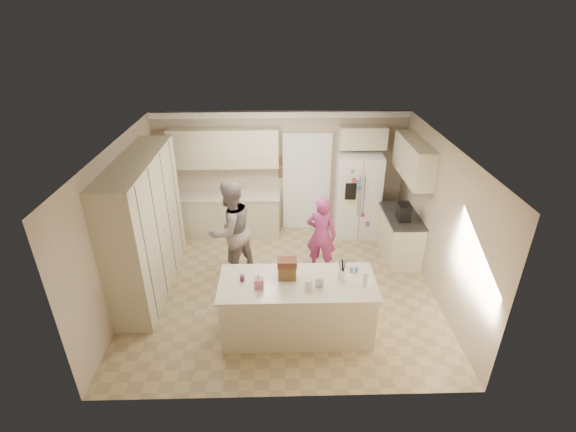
{
  "coord_description": "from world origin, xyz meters",
  "views": [
    {
      "loc": [
        -0.06,
        -6.0,
        4.52
      ],
      "look_at": [
        0.1,
        0.35,
        1.25
      ],
      "focal_mm": 26.0,
      "sensor_mm": 36.0,
      "label": 1
    }
  ],
  "objects_px": {
    "island_base": "(297,308)",
    "tissue_box": "(259,283)",
    "teen_boy": "(231,230)",
    "utensil_crock": "(342,275)",
    "refrigerator": "(358,195)",
    "teen_girl": "(321,235)",
    "dollhouse_body": "(287,272)",
    "coffee_maker": "(404,212)"
  },
  "relations": [
    {
      "from": "coffee_maker",
      "to": "utensil_crock",
      "type": "xyz_separation_m",
      "value": [
        -1.4,
        -1.85,
        -0.07
      ]
    },
    {
      "from": "dollhouse_body",
      "to": "utensil_crock",
      "type": "bearing_deg",
      "value": -3.58
    },
    {
      "from": "teen_boy",
      "to": "utensil_crock",
      "type": "bearing_deg",
      "value": 96.83
    },
    {
      "from": "tissue_box",
      "to": "teen_girl",
      "type": "bearing_deg",
      "value": 58.59
    },
    {
      "from": "island_base",
      "to": "tissue_box",
      "type": "distance_m",
      "value": 0.79
    },
    {
      "from": "coffee_maker",
      "to": "dollhouse_body",
      "type": "height_order",
      "value": "coffee_maker"
    },
    {
      "from": "coffee_maker",
      "to": "teen_boy",
      "type": "xyz_separation_m",
      "value": [
        -3.16,
        -0.35,
        -0.14
      ]
    },
    {
      "from": "teen_boy",
      "to": "teen_girl",
      "type": "height_order",
      "value": "teen_boy"
    },
    {
      "from": "refrigerator",
      "to": "tissue_box",
      "type": "distance_m",
      "value": 3.71
    },
    {
      "from": "coffee_maker",
      "to": "refrigerator",
      "type": "bearing_deg",
      "value": 119.24
    },
    {
      "from": "coffee_maker",
      "to": "tissue_box",
      "type": "distance_m",
      "value": 3.28
    },
    {
      "from": "refrigerator",
      "to": "tissue_box",
      "type": "height_order",
      "value": "refrigerator"
    },
    {
      "from": "dollhouse_body",
      "to": "tissue_box",
      "type": "bearing_deg",
      "value": -153.43
    },
    {
      "from": "dollhouse_body",
      "to": "coffee_maker",
      "type": "bearing_deg",
      "value": 39.29
    },
    {
      "from": "tissue_box",
      "to": "island_base",
      "type": "bearing_deg",
      "value": 10.3
    },
    {
      "from": "island_base",
      "to": "teen_boy",
      "type": "xyz_separation_m",
      "value": [
        -1.11,
        1.55,
        0.49
      ]
    },
    {
      "from": "coffee_maker",
      "to": "dollhouse_body",
      "type": "bearing_deg",
      "value": -140.71
    },
    {
      "from": "tissue_box",
      "to": "teen_boy",
      "type": "height_order",
      "value": "teen_boy"
    },
    {
      "from": "coffee_maker",
      "to": "teen_girl",
      "type": "bearing_deg",
      "value": -170.18
    },
    {
      "from": "island_base",
      "to": "utensil_crock",
      "type": "xyz_separation_m",
      "value": [
        0.65,
        0.05,
        0.56
      ]
    },
    {
      "from": "teen_girl",
      "to": "coffee_maker",
      "type": "bearing_deg",
      "value": -153.93
    },
    {
      "from": "dollhouse_body",
      "to": "teen_girl",
      "type": "relative_size",
      "value": 0.17
    },
    {
      "from": "refrigerator",
      "to": "utensil_crock",
      "type": "distance_m",
      "value": 3.09
    },
    {
      "from": "tissue_box",
      "to": "teen_boy",
      "type": "xyz_separation_m",
      "value": [
        -0.56,
        1.65,
        -0.07
      ]
    },
    {
      "from": "tissue_box",
      "to": "refrigerator",
      "type": "bearing_deg",
      "value": 58.15
    },
    {
      "from": "refrigerator",
      "to": "island_base",
      "type": "xyz_separation_m",
      "value": [
        -1.41,
        -3.05,
        -0.46
      ]
    },
    {
      "from": "coffee_maker",
      "to": "tissue_box",
      "type": "bearing_deg",
      "value": -142.43
    },
    {
      "from": "refrigerator",
      "to": "island_base",
      "type": "bearing_deg",
      "value": -110.98
    },
    {
      "from": "tissue_box",
      "to": "teen_boy",
      "type": "relative_size",
      "value": 0.08
    },
    {
      "from": "refrigerator",
      "to": "dollhouse_body",
      "type": "xyz_separation_m",
      "value": [
        -1.56,
        -2.95,
        0.14
      ]
    },
    {
      "from": "refrigerator",
      "to": "utensil_crock",
      "type": "bearing_deg",
      "value": -100.38
    },
    {
      "from": "island_base",
      "to": "utensil_crock",
      "type": "relative_size",
      "value": 14.67
    },
    {
      "from": "island_base",
      "to": "utensil_crock",
      "type": "distance_m",
      "value": 0.86
    },
    {
      "from": "refrigerator",
      "to": "coffee_maker",
      "type": "bearing_deg",
      "value": -56.98
    },
    {
      "from": "dollhouse_body",
      "to": "teen_boy",
      "type": "bearing_deg",
      "value": 123.48
    },
    {
      "from": "teen_girl",
      "to": "tissue_box",
      "type": "bearing_deg",
      "value": 74.84
    },
    {
      "from": "utensil_crock",
      "to": "teen_girl",
      "type": "distance_m",
      "value": 1.61
    },
    {
      "from": "tissue_box",
      "to": "utensil_crock",
      "type": "bearing_deg",
      "value": 7.13
    },
    {
      "from": "coffee_maker",
      "to": "dollhouse_body",
      "type": "distance_m",
      "value": 2.84
    },
    {
      "from": "utensil_crock",
      "to": "tissue_box",
      "type": "height_order",
      "value": "utensil_crock"
    },
    {
      "from": "coffee_maker",
      "to": "teen_girl",
      "type": "distance_m",
      "value": 1.6
    },
    {
      "from": "island_base",
      "to": "utensil_crock",
      "type": "height_order",
      "value": "utensil_crock"
    }
  ]
}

